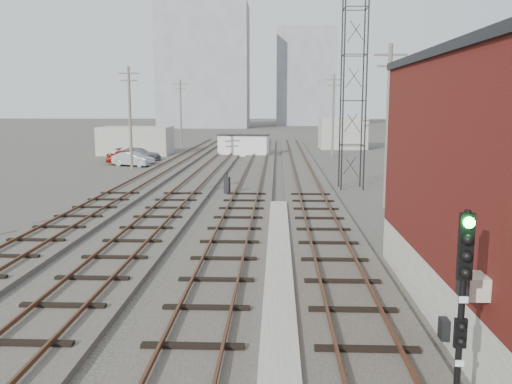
# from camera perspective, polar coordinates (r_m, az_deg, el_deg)

# --- Properties ---
(ground) EXTENTS (320.00, 320.00, 0.00)m
(ground) POSITION_cam_1_polar(r_m,az_deg,el_deg) (62.56, 1.89, 3.93)
(ground) COLOR #282621
(ground) RESTS_ON ground
(track_right) EXTENTS (3.20, 90.00, 0.39)m
(track_right) POSITION_cam_1_polar(r_m,az_deg,el_deg) (41.73, 5.12, 1.39)
(track_right) COLOR #332D28
(track_right) RESTS_ON ground
(track_mid_right) EXTENTS (3.20, 90.00, 0.39)m
(track_mid_right) POSITION_cam_1_polar(r_m,az_deg,el_deg) (41.72, -0.38, 1.43)
(track_mid_right) COLOR #332D28
(track_mid_right) RESTS_ON ground
(track_mid_left) EXTENTS (3.20, 90.00, 0.39)m
(track_mid_left) POSITION_cam_1_polar(r_m,az_deg,el_deg) (42.10, -5.83, 1.45)
(track_mid_left) COLOR #332D28
(track_mid_left) RESTS_ON ground
(track_left) EXTENTS (3.20, 90.00, 0.39)m
(track_left) POSITION_cam_1_polar(r_m,az_deg,el_deg) (42.84, -11.13, 1.46)
(track_left) COLOR #332D28
(track_left) RESTS_ON ground
(platform_curb) EXTENTS (0.90, 28.00, 0.26)m
(platform_curb) POSITION_cam_1_polar(r_m,az_deg,el_deg) (17.24, 2.43, -9.84)
(platform_curb) COLOR gray
(platform_curb) RESTS_ON ground
(lattice_tower) EXTENTS (1.60, 1.60, 15.00)m
(lattice_tower) POSITION_cam_1_polar(r_m,az_deg,el_deg) (37.68, 10.24, 11.72)
(lattice_tower) COLOR black
(lattice_tower) RESTS_ON ground
(utility_pole_left_b) EXTENTS (1.80, 0.24, 9.00)m
(utility_pole_left_b) POSITION_cam_1_polar(r_m,az_deg,el_deg) (49.04, -13.12, 7.85)
(utility_pole_left_b) COLOR #595147
(utility_pole_left_b) RESTS_ON ground
(utility_pole_left_c) EXTENTS (1.80, 0.24, 9.00)m
(utility_pole_left_c) POSITION_cam_1_polar(r_m,az_deg,el_deg) (73.45, -7.93, 8.38)
(utility_pole_left_c) COLOR #595147
(utility_pole_left_c) RESTS_ON ground
(utility_pole_right_a) EXTENTS (1.80, 0.24, 9.00)m
(utility_pole_right_a) POSITION_cam_1_polar(r_m,az_deg,el_deg) (30.91, 13.72, 7.18)
(utility_pole_right_a) COLOR #595147
(utility_pole_right_a) RESTS_ON ground
(utility_pole_right_b) EXTENTS (1.80, 0.24, 9.00)m
(utility_pole_right_b) POSITION_cam_1_polar(r_m,az_deg,el_deg) (60.61, 8.12, 8.21)
(utility_pole_right_b) COLOR #595147
(utility_pole_right_b) RESTS_ON ground
(apartment_left) EXTENTS (22.00, 14.00, 30.00)m
(apartment_left) POSITION_cam_1_polar(r_m,az_deg,el_deg) (138.83, -5.48, 12.99)
(apartment_left) COLOR gray
(apartment_left) RESTS_ON ground
(apartment_right) EXTENTS (16.00, 12.00, 26.00)m
(apartment_right) POSITION_cam_1_polar(r_m,az_deg,el_deg) (152.65, 5.25, 11.89)
(apartment_right) COLOR gray
(apartment_right) RESTS_ON ground
(shed_left) EXTENTS (8.00, 5.00, 3.20)m
(shed_left) POSITION_cam_1_polar(r_m,az_deg,el_deg) (64.56, -12.51, 5.30)
(shed_left) COLOR gray
(shed_left) RESTS_ON ground
(shed_right) EXTENTS (6.00, 6.00, 4.00)m
(shed_right) POSITION_cam_1_polar(r_m,az_deg,el_deg) (72.90, 9.09, 6.14)
(shed_right) COLOR gray
(shed_right) RESTS_ON ground
(signal_mast) EXTENTS (0.40, 0.41, 3.96)m
(signal_mast) POSITION_cam_1_polar(r_m,az_deg,el_deg) (10.37, 20.91, -10.76)
(signal_mast) COLOR gray
(signal_mast) RESTS_ON ground
(switch_stand) EXTENTS (0.41, 0.41, 1.45)m
(switch_stand) POSITION_cam_1_polar(r_m,az_deg,el_deg) (34.15, -3.07, 0.66)
(switch_stand) COLOR black
(switch_stand) RESTS_ON ground
(site_trailer) EXTENTS (5.96, 3.13, 2.40)m
(site_trailer) POSITION_cam_1_polar(r_m,az_deg,el_deg) (61.39, -1.30, 4.96)
(site_trailer) COLOR silver
(site_trailer) RESTS_ON ground
(car_red) EXTENTS (4.44, 1.93, 1.49)m
(car_red) POSITION_cam_1_polar(r_m,az_deg,el_deg) (53.76, -13.15, 3.62)
(car_red) COLOR maroon
(car_red) RESTS_ON ground
(car_silver) EXTENTS (4.31, 2.84, 1.34)m
(car_silver) POSITION_cam_1_polar(r_m,az_deg,el_deg) (52.23, -12.79, 3.40)
(car_silver) COLOR #929599
(car_silver) RESTS_ON ground
(car_grey) EXTENTS (4.60, 1.91, 1.33)m
(car_grey) POSITION_cam_1_polar(r_m,az_deg,el_deg) (57.50, -12.23, 3.92)
(car_grey) COLOR slate
(car_grey) RESTS_ON ground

